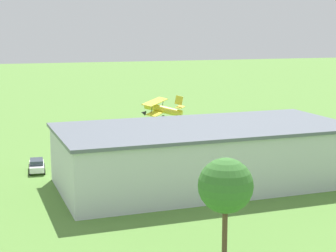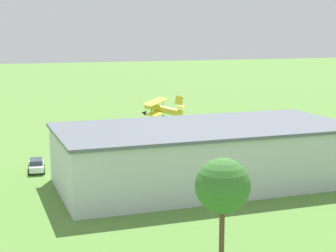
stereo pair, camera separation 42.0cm
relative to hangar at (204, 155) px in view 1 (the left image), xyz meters
The scene contains 7 objects.
ground_plane 30.01m from the hangar, 88.97° to the right, with size 400.00×400.00×0.00m, color #568438.
hangar is the anchor object (origin of this frame).
biplane 22.60m from the hangar, 95.28° to the right, with size 7.42×8.69×3.91m.
car_white 20.91m from the hangar, 32.81° to the right, with size 2.22×4.50×1.54m.
person_at_fence_line 18.19m from the hangar, 47.91° to the right, with size 0.39×0.39×1.72m.
person_by_parked_cars 24.34m from the hangar, 134.76° to the right, with size 0.50×0.50×1.65m.
tree_behind_hangar_left 22.57m from the hangar, 71.79° to the left, with size 3.99×3.99×8.23m.
Camera 1 is at (22.29, 85.95, 17.24)m, focal length 59.29 mm.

